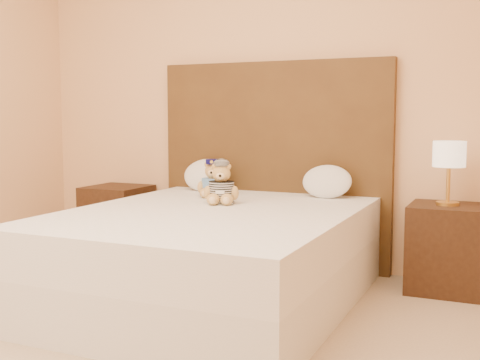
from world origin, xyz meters
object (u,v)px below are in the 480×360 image
at_px(teddy_police, 213,178).
at_px(lamp, 449,157).
at_px(bed, 212,256).
at_px(nightstand_left, 118,220).
at_px(teddy_prisoner, 221,183).
at_px(pillow_left, 206,173).
at_px(pillow_right, 327,180).
at_px(nightstand_right, 446,248).

bearing_deg(teddy_police, lamp, -8.27).
relative_size(bed, nightstand_left, 3.64).
height_order(bed, nightstand_left, same).
relative_size(teddy_prisoner, pillow_left, 0.72).
relative_size(bed, pillow_right, 5.81).
bearing_deg(nightstand_right, teddy_police, -170.66).
xyz_separation_m(teddy_prisoner, pillow_left, (-0.39, 0.55, -0.00)).
distance_m(bed, teddy_police, 0.73).
bearing_deg(pillow_right, nightstand_right, -2.18).
bearing_deg(pillow_left, nightstand_left, -177.82).
height_order(nightstand_right, pillow_right, pillow_right).
xyz_separation_m(nightstand_right, pillow_right, (-0.79, 0.03, 0.40)).
relative_size(bed, pillow_left, 5.44).
height_order(bed, teddy_police, teddy_police).
distance_m(teddy_police, pillow_left, 0.34).
distance_m(nightstand_left, lamp, 2.56).
distance_m(bed, teddy_prisoner, 0.50).
bearing_deg(teddy_prisoner, nightstand_left, 137.48).
relative_size(lamp, teddy_police, 1.56).
bearing_deg(nightstand_left, pillow_right, 1.00).
bearing_deg(teddy_prisoner, lamp, 3.01).
distance_m(lamp, pillow_right, 0.81).
height_order(lamp, teddy_police, lamp).
bearing_deg(teddy_police, pillow_left, 107.12).
bearing_deg(nightstand_right, pillow_left, 179.00).
distance_m(nightstand_left, pillow_left, 0.89).
bearing_deg(bed, teddy_police, 116.09).
xyz_separation_m(nightstand_right, pillow_left, (-1.71, 0.03, 0.40)).
distance_m(nightstand_left, pillow_right, 1.76).
relative_size(lamp, teddy_prisoner, 1.52).
bearing_deg(lamp, nightstand_right, 0.00).
relative_size(teddy_police, pillow_left, 0.70).
height_order(teddy_police, teddy_prisoner, teddy_prisoner).
relative_size(nightstand_right, teddy_police, 2.15).
height_order(lamp, pillow_right, lamp).
bearing_deg(nightstand_left, bed, -32.62).
bearing_deg(teddy_police, nightstand_right, -8.27).
distance_m(nightstand_right, pillow_right, 0.88).
relative_size(nightstand_right, pillow_left, 1.50).
bearing_deg(pillow_left, nightstand_right, -1.00).
xyz_separation_m(bed, nightstand_left, (-1.25, 0.80, -0.00)).
relative_size(nightstand_left, pillow_left, 1.50).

